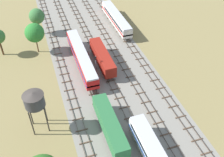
{
  "coord_description": "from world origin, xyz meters",
  "views": [
    {
      "loc": [
        -14.46,
        -3.43,
        40.04
      ],
      "look_at": [
        0.0,
        39.65,
        1.5
      ],
      "focal_mm": 41.83,
      "sensor_mm": 36.0,
      "label": 1
    }
  ],
  "objects": [
    {
      "name": "track_centre_left",
      "position": [
        0.0,
        57.0,
        0.14
      ],
      "size": [
        2.4,
        126.0,
        0.29
      ],
      "color": "#47382D",
      "rests_on": "ground"
    },
    {
      "name": "track_left",
      "position": [
        -4.94,
        57.0,
        0.14
      ],
      "size": [
        2.4,
        126.0,
        0.29
      ],
      "color": "#47382D",
      "rests_on": "ground"
    },
    {
      "name": "track_far_left",
      "position": [
        -9.89,
        57.0,
        0.14
      ],
      "size": [
        2.4,
        126.0,
        0.29
      ],
      "color": "#47382D",
      "rests_on": "ground"
    },
    {
      "name": "lineside_tree_3",
      "position": [
        -13.14,
        67.85,
        5.62
      ],
      "size": [
        4.39,
        4.39,
        7.84
      ],
      "color": "#4C331E",
      "rests_on": "ground"
    },
    {
      "name": "freight_boxcar_centre_left_mid",
      "position": [
        0.01,
        47.21,
        2.45
      ],
      "size": [
        2.87,
        14.0,
        3.6
      ],
      "color": "maroon",
      "rests_on": "ground"
    },
    {
      "name": "passenger_coach_left_midfar",
      "position": [
        -4.94,
        48.69,
        2.61
      ],
      "size": [
        2.96,
        22.0,
        3.8
      ],
      "color": "red",
      "rests_on": "ground"
    },
    {
      "name": "signal_post_nearest",
      "position": [
        -2.47,
        44.14,
        3.36
      ],
      "size": [
        0.28,
        0.47,
        5.28
      ],
      "color": "gray",
      "rests_on": "ground"
    },
    {
      "name": "diesel_railcar_centre_right_far",
      "position": [
        9.89,
        65.06,
        2.6
      ],
      "size": [
        2.96,
        20.5,
        3.8
      ],
      "color": "beige",
      "rests_on": "ground"
    },
    {
      "name": "lineside_tree_0",
      "position": [
        -14.69,
        58.3,
        5.82
      ],
      "size": [
        4.97,
        4.97,
        8.32
      ],
      "color": "#4C331E",
      "rests_on": "ground"
    },
    {
      "name": "ground_plane",
      "position": [
        0.0,
        56.0,
        0.0
      ],
      "size": [
        480.0,
        480.0,
        0.0
      ],
      "primitive_type": "plane",
      "color": "olive"
    },
    {
      "name": "freight_boxcar_left_near",
      "position": [
        -4.94,
        26.18,
        2.45
      ],
      "size": [
        2.87,
        14.0,
        3.6
      ],
      "color": "#286638",
      "rests_on": "ground"
    },
    {
      "name": "ballast_bed",
      "position": [
        0.0,
        56.0,
        0.0
      ],
      "size": [
        23.77,
        176.0,
        0.01
      ],
      "primitive_type": "cube",
      "color": "gray",
      "rests_on": "ground"
    },
    {
      "name": "track_centre",
      "position": [
        4.94,
        57.0,
        0.14
      ],
      "size": [
        2.4,
        126.0,
        0.29
      ],
      "color": "#47382D",
      "rests_on": "ground"
    },
    {
      "name": "track_centre_right",
      "position": [
        9.89,
        57.0,
        0.14
      ],
      "size": [
        2.4,
        126.0,
        0.29
      ],
      "color": "#47382D",
      "rests_on": "ground"
    },
    {
      "name": "water_tower",
      "position": [
        -17.15,
        31.82,
        7.47
      ],
      "size": [
        3.84,
        3.84,
        9.12
      ],
      "color": "#2D2826",
      "rests_on": "ground"
    }
  ]
}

